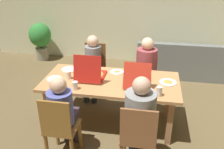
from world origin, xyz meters
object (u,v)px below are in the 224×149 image
at_px(person_0, 146,66).
at_px(couch, 182,63).
at_px(chair_2, 60,129).
at_px(drinking_glass_1, 159,91).
at_px(chair_3, 138,137).
at_px(drinking_glass_3, 75,85).
at_px(chair_1, 95,67).
at_px(plate_3, 168,82).
at_px(chair_0, 146,75).
at_px(pizza_box_1, 91,74).
at_px(person_3, 140,115).
at_px(drinking_glass_0, 145,89).
at_px(dining_table, 111,86).
at_px(drinking_glass_2, 69,75).
at_px(plate_1, 54,79).
at_px(plate_0, 69,69).
at_px(plate_2, 117,72).
at_px(potted_plant, 40,38).
at_px(person_1, 92,63).
at_px(person_2, 63,109).

distance_m(person_0, couch, 1.56).
distance_m(chair_2, drinking_glass_1, 1.35).
height_order(chair_3, drinking_glass_1, chair_3).
height_order(person_0, drinking_glass_3, person_0).
bearing_deg(person_0, drinking_glass_3, -130.16).
bearing_deg(chair_1, plate_3, -33.59).
xyz_separation_m(chair_0, couch, (0.77, 1.16, -0.17)).
relative_size(chair_3, pizza_box_1, 1.98).
xyz_separation_m(person_3, drinking_glass_0, (0.02, 0.48, 0.10)).
bearing_deg(person_3, dining_table, 122.06).
relative_size(chair_3, drinking_glass_2, 7.74).
bearing_deg(person_3, drinking_glass_1, 64.21).
xyz_separation_m(chair_3, drinking_glass_3, (-0.92, 0.56, 0.30)).
bearing_deg(plate_1, pizza_box_1, 15.37).
xyz_separation_m(drinking_glass_2, drinking_glass_3, (0.20, -0.29, -0.00)).
height_order(chair_2, person_3, person_3).
bearing_deg(plate_1, dining_table, 7.14).
bearing_deg(dining_table, drinking_glass_2, -175.11).
distance_m(chair_0, chair_2, 2.02).
relative_size(chair_0, plate_0, 3.42).
xyz_separation_m(drinking_glass_1, couch, (0.55, 2.37, -0.53)).
relative_size(person_0, chair_2, 1.27).
relative_size(chair_3, plate_0, 3.82).
xyz_separation_m(plate_1, plate_2, (0.89, 0.40, 0.00)).
xyz_separation_m(pizza_box_1, potted_plant, (-1.93, 2.36, -0.23)).
bearing_deg(plate_0, chair_3, -43.77).
height_order(chair_1, potted_plant, chair_1).
distance_m(pizza_box_1, couch, 2.59).
xyz_separation_m(person_0, person_1, (-0.97, 0.04, -0.02)).
height_order(chair_1, pizza_box_1, pizza_box_1).
distance_m(pizza_box_1, drinking_glass_1, 1.08).
xyz_separation_m(plate_3, couch, (0.42, 1.97, -0.47)).
relative_size(chair_2, drinking_glass_1, 7.12).
relative_size(dining_table, chair_2, 2.13).
distance_m(chair_1, chair_3, 2.09).
bearing_deg(plate_2, drinking_glass_3, -126.64).
xyz_separation_m(couch, potted_plant, (-3.50, 0.36, 0.29)).
bearing_deg(chair_3, person_1, 119.77).
bearing_deg(chair_2, plate_0, 102.43).
bearing_deg(drinking_glass_1, plate_0, 157.40).
bearing_deg(drinking_glass_3, person_0, 49.84).
xyz_separation_m(dining_table, plate_3, (0.83, 0.07, 0.10)).
height_order(pizza_box_1, couch, pizza_box_1).
xyz_separation_m(plate_2, drinking_glass_2, (-0.68, -0.35, 0.05)).
xyz_separation_m(person_2, drinking_glass_1, (1.18, 0.41, 0.15)).
distance_m(person_3, couch, 2.95).
distance_m(plate_2, drinking_glass_1, 0.91).
height_order(person_1, plate_2, person_1).
bearing_deg(couch, plate_1, -134.35).
height_order(drinking_glass_1, couch, drinking_glass_1).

